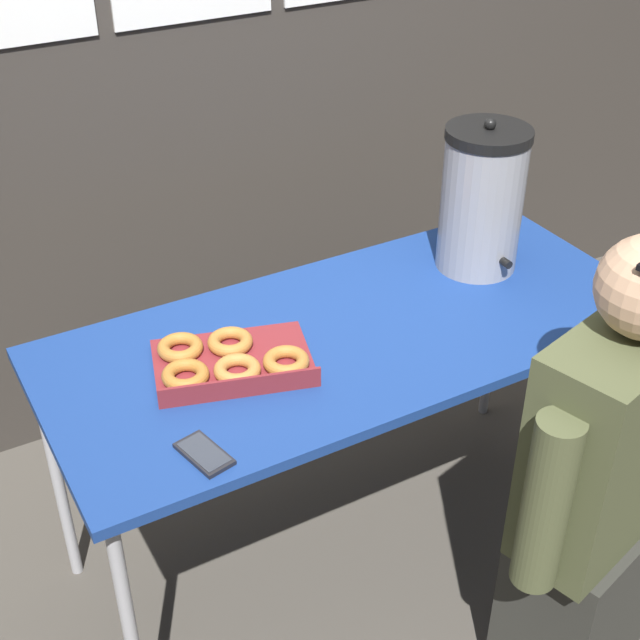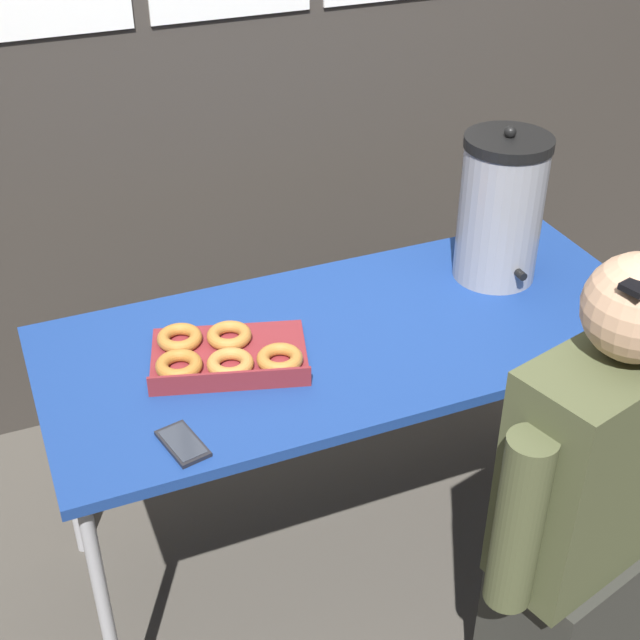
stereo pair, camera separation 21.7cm
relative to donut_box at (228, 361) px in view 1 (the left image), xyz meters
name	(u,v)px [view 1 (the left image)]	position (x,y,z in m)	size (l,w,h in m)	color
ground_plane	(349,543)	(0.35, 0.00, -0.80)	(12.00, 12.00, 0.00)	#4C473F
folding_table	(354,345)	(0.35, 0.00, -0.07)	(1.58, 0.69, 0.78)	navy
donut_box	(228,361)	(0.00, 0.00, 0.00)	(0.43, 0.35, 0.05)	maroon
coffee_urn	(482,199)	(0.81, 0.11, 0.18)	(0.23, 0.26, 0.43)	#939399
cell_phone	(204,454)	(-0.17, -0.25, -0.02)	(0.10, 0.14, 0.01)	black
person_seated	(600,492)	(0.64, -0.61, -0.21)	(0.59, 0.34, 1.25)	#33332D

